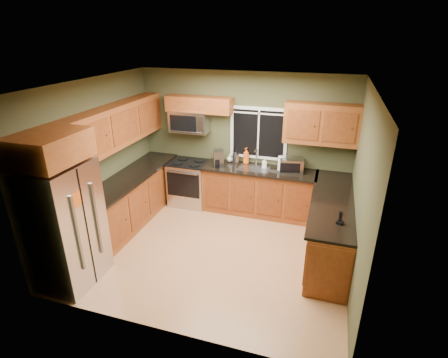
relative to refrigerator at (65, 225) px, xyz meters
The scene contains 29 objects.
floor 2.35m from the refrigerator, 36.78° to the left, with size 4.20×4.20×0.00m, color #B87E50.
ceiling 2.82m from the refrigerator, 36.78° to the left, with size 4.20×4.20×0.00m, color white.
back_wall 3.58m from the refrigerator, 60.71° to the left, with size 4.20×4.20×0.00m, color #43462A.
front_wall 1.86m from the refrigerator, 16.04° to the right, with size 4.20×4.20×0.00m, color #43462A.
left_wall 1.42m from the refrigerator, 105.52° to the left, with size 3.60×3.60×0.00m, color #43462A.
right_wall 4.08m from the refrigerator, 18.71° to the left, with size 3.60×3.60×0.00m, color #43462A.
window 3.75m from the refrigerator, 56.52° to the left, with size 1.12×0.03×1.02m.
base_cabinets_left 1.83m from the refrigerator, 91.97° to the left, with size 0.60×2.65×0.90m, color brown.
countertop_left 1.78m from the refrigerator, 91.16° to the left, with size 0.65×2.65×0.04m, color black.
base_cabinets_back 3.56m from the refrigerator, 52.43° to the left, with size 2.17×0.60×0.90m, color brown.
countertop_back 3.51m from the refrigerator, 52.18° to the left, with size 2.17×0.65×0.04m, color black.
base_cabinets_peninsula 4.02m from the refrigerator, 27.50° to the left, with size 0.60×2.52×0.90m.
countertop_peninsula 3.97m from the refrigerator, 27.77° to the left, with size 0.65×2.50×0.04m, color black.
upper_cabinets_left 2.03m from the refrigerator, 96.30° to the left, with size 0.33×2.65×0.72m, color brown.
upper_cabinets_back_left 3.28m from the refrigerator, 73.15° to the left, with size 1.30×0.33×0.30m, color brown.
upper_cabinets_back_right 4.44m from the refrigerator, 42.62° to the left, with size 1.30×0.33×0.72m, color brown.
upper_cabinet_over_fridge 1.13m from the refrigerator, behind, with size 0.72×0.90×0.38m, color brown.
refrigerator is the anchor object (origin of this frame).
range 2.89m from the refrigerator, 76.03° to the left, with size 0.76×0.69×0.94m.
microwave 3.10m from the refrigerator, 76.66° to the left, with size 0.76×0.41×0.42m.
sink 3.46m from the refrigerator, 53.87° to the left, with size 0.60×0.42×0.36m.
toaster_oven 3.94m from the refrigerator, 45.96° to the left, with size 0.48×0.40×0.27m.
coffee_maker 3.03m from the refrigerator, 63.52° to the left, with size 0.26×0.30×0.32m.
kettle 3.37m from the refrigerator, 61.10° to the left, with size 0.16×0.16×0.25m.
paper_towel_roll 3.82m from the refrigerator, 48.38° to the left, with size 0.12×0.12×0.30m.
soap_bottle_a 3.52m from the refrigerator, 58.66° to the left, with size 0.12×0.12×0.32m, color #E75A15.
soap_bottle_b 3.64m from the refrigerator, 52.40° to the left, with size 0.08×0.09×0.19m, color white.
soap_bottle_c 3.35m from the refrigerator, 63.60° to the left, with size 0.12×0.12×0.15m, color white.
cordless_phone 3.79m from the refrigerator, 16.93° to the left, with size 0.11×0.11×0.18m.
Camera 1 is at (1.60, -4.64, 3.39)m, focal length 28.00 mm.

